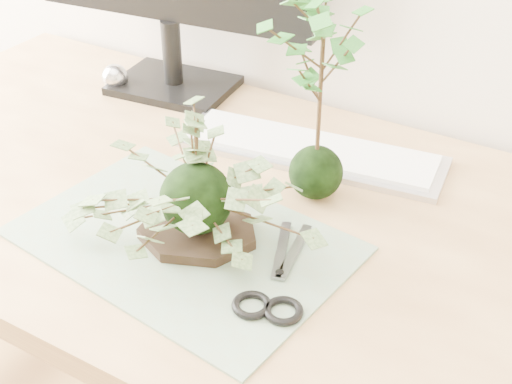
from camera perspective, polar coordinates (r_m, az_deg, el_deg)
desk at (r=1.08m, az=1.67°, el=-5.76°), size 1.60×0.70×0.74m
cutting_mat at (r=0.98m, az=-5.83°, el=-3.84°), size 0.47×0.34×0.00m
stone_dish at (r=0.97m, az=-4.65°, el=-3.24°), size 0.22×0.22×0.01m
ivy_kokedama at (r=0.92m, az=-4.94°, el=1.86°), size 0.31×0.31×0.19m
maple_kokedama at (r=0.96m, az=5.36°, el=11.45°), size 0.23×0.23×0.33m
keyboard at (r=1.17m, az=4.37°, el=3.36°), size 0.45×0.19×0.02m
foil_ball at (r=1.40m, az=-11.21°, el=9.01°), size 0.05×0.05×0.05m
scissors at (r=0.88m, az=0.83°, el=-8.03°), size 0.10×0.20×0.01m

